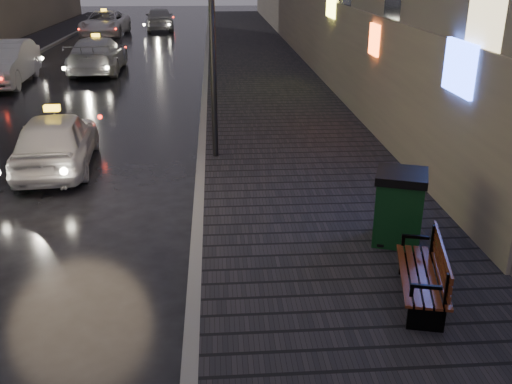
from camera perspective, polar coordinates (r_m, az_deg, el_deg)
ground at (r=8.63m, az=-16.33°, el=-10.31°), size 120.00×120.00×0.00m
sidewalk at (r=28.55m, az=-0.02°, el=13.09°), size 4.60×58.00×0.15m
curb at (r=28.48m, az=-4.97°, el=12.98°), size 0.20×58.00×0.15m
curb_far at (r=29.95m, az=-22.63°, el=11.87°), size 0.20×58.00×0.15m
lamp_near at (r=13.17m, az=-4.45°, el=17.58°), size 0.36×0.36×5.28m
bench at (r=8.12m, az=16.76°, el=-7.82°), size 0.95×1.76×0.85m
trash_bin at (r=9.62m, az=14.11°, el=-1.43°), size 1.02×1.02×1.22m
taxi_near at (r=14.00m, az=-19.35°, el=4.94°), size 1.94×4.10×1.36m
car_left_mid at (r=24.87m, az=-23.97°, el=11.70°), size 2.05×5.16×1.67m
taxi_mid at (r=26.46m, az=-15.57°, el=13.09°), size 2.25×5.25×1.51m
taxi_far at (r=40.32m, az=-14.87°, el=16.00°), size 2.79×5.69×1.56m
car_far at (r=42.69m, az=-9.62°, el=16.72°), size 2.32×4.82×1.59m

